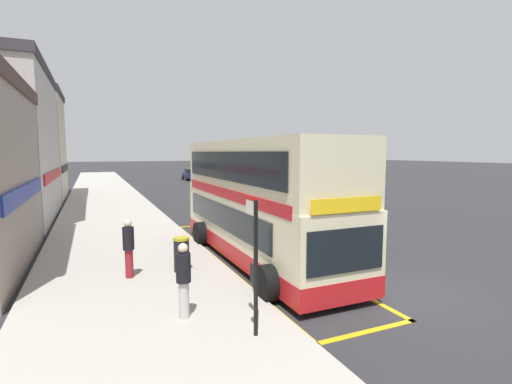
% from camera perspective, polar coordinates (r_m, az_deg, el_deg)
% --- Properties ---
extents(ground_plane, '(260.00, 260.00, 0.00)m').
position_cam_1_polar(ground_plane, '(40.73, -12.28, 0.37)').
color(ground_plane, '#28282B').
extents(pavement_near, '(6.00, 76.00, 0.14)m').
position_cam_1_polar(pavement_near, '(39.93, -22.17, 0.04)').
color(pavement_near, '#A39E93').
rests_on(pavement_near, ground).
extents(double_decker_bus, '(3.28, 10.50, 4.40)m').
position_cam_1_polar(double_decker_bus, '(13.78, 0.34, -1.89)').
color(double_decker_bus, beige).
rests_on(double_decker_bus, ground).
extents(bus_bay_markings, '(2.84, 13.45, 0.01)m').
position_cam_1_polar(bus_bay_markings, '(14.55, -0.83, -9.75)').
color(bus_bay_markings, gold).
rests_on(bus_bay_markings, ground).
extents(bus_stop_sign, '(0.09, 0.51, 2.94)m').
position_cam_1_polar(bus_stop_sign, '(7.86, -0.25, -9.70)').
color(bus_stop_sign, black).
rests_on(bus_stop_sign, pavement_near).
extents(parked_car_navy_far, '(2.09, 4.20, 1.62)m').
position_cam_1_polar(parked_car_navy_far, '(53.83, -9.85, 2.64)').
color(parked_car_navy_far, navy).
rests_on(parked_car_navy_far, ground).
extents(parked_car_navy_behind, '(2.09, 4.20, 1.62)m').
position_cam_1_polar(parked_car_navy_behind, '(37.06, -3.02, 1.18)').
color(parked_car_navy_behind, navy).
rests_on(parked_car_navy_behind, ground).
extents(parked_car_black_distant, '(2.09, 4.20, 1.62)m').
position_cam_1_polar(parked_car_black_distant, '(47.39, -7.77, 2.21)').
color(parked_car_black_distant, black).
rests_on(parked_car_black_distant, ground).
extents(pedestrian_waiting_near_sign, '(0.34, 0.34, 1.81)m').
position_cam_1_polar(pedestrian_waiting_near_sign, '(12.14, -18.89, -7.79)').
color(pedestrian_waiting_near_sign, maroon).
rests_on(pedestrian_waiting_near_sign, pavement_near).
extents(pedestrian_further_back, '(0.34, 0.34, 1.77)m').
position_cam_1_polar(pedestrian_further_back, '(8.97, -11.01, -12.68)').
color(pedestrian_further_back, '#B7B2AD').
rests_on(pedestrian_further_back, pavement_near).
extents(litter_bin, '(0.51, 0.51, 1.11)m').
position_cam_1_polar(litter_bin, '(12.43, -11.32, -9.31)').
color(litter_bin, black).
rests_on(litter_bin, pavement_near).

